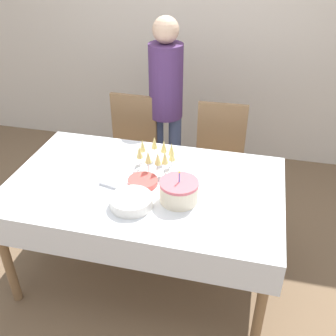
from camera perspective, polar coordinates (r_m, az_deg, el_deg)
name	(u,v)px	position (r m, az deg, el deg)	size (l,w,h in m)	color
ground_plane	(148,270)	(3.00, -2.95, -14.55)	(12.00, 12.00, 0.00)	brown
wall_back	(199,23)	(4.00, 4.57, 20.20)	(8.00, 0.05, 2.70)	silver
dining_table	(145,196)	(2.54, -3.38, -4.09)	(1.73, 1.05, 0.78)	white
dining_chair_far_left	(131,147)	(3.40, -5.41, 3.04)	(0.43, 0.43, 0.96)	olive
dining_chair_far_right	(219,158)	(3.26, 7.36, 1.49)	(0.44, 0.44, 0.96)	olive
birthday_cake	(179,191)	(2.30, 1.61, -3.39)	(0.23, 0.23, 0.21)	beige
champagne_tray	(158,158)	(2.57, -1.53, 1.52)	(0.34, 0.34, 0.18)	silver
plate_stack_main	(131,201)	(2.28, -5.33, -4.86)	(0.25, 0.25, 0.06)	silver
plate_stack_dessert	(143,182)	(2.47, -3.68, -2.00)	(0.19, 0.19, 0.03)	#CC4C47
cake_knife	(165,223)	(2.17, -0.45, -7.97)	(0.27, 0.16, 0.00)	silver
fork_pile	(113,184)	(2.48, -8.02, -2.38)	(0.18, 0.10, 0.02)	silver
napkin_pile	(117,174)	(2.58, -7.44, -0.81)	(0.15, 0.15, 0.01)	white
person_standing	(166,96)	(3.31, -0.31, 10.48)	(0.28, 0.28, 1.58)	#3F4C72
gift_bag	(3,210)	(3.52, -22.78, -5.69)	(0.25, 0.15, 0.32)	#4CA5D8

